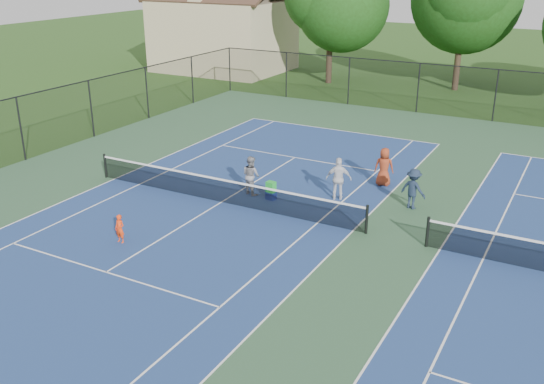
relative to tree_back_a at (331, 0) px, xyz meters
The scene contains 13 objects.
ground 27.95m from the tree_back_a, 61.56° to the right, with size 140.00×140.00×0.00m, color #234716.
court_pad 27.95m from the tree_back_a, 61.56° to the right, with size 36.00×36.00×0.01m, color #315835.
tennis_court_left 25.44m from the tree_back_a, 75.96° to the right, with size 12.00×23.83×1.07m.
perimeter_fence 27.65m from the tree_back_a, 61.56° to the right, with size 36.08×36.08×3.02m.
tree_back_a is the anchor object (origin of this frame).
clapboard_house 10.47m from the tree_back_a, behind, with size 10.80×8.10×7.65m.
child_player 29.54m from the tree_back_a, 80.14° to the right, with size 0.36×0.24×0.99m, color #FD3D10.
instructor 24.14m from the tree_back_a, 73.87° to the right, with size 0.77×0.60×1.58m, color gray.
bystander_a 24.22m from the tree_back_a, 65.40° to the right, with size 1.00×0.42×1.71m, color silver.
bystander_b 25.09m from the tree_back_a, 58.90° to the right, with size 1.02×0.58×1.57m, color #1A273B.
bystander_c 22.66m from the tree_back_a, 60.38° to the right, with size 0.79×0.52×1.63m, color maroon.
ball_crate 24.73m from the tree_back_a, 71.70° to the right, with size 0.37×0.29×0.31m, color navy.
ball_hopper 24.64m from the tree_back_a, 71.70° to the right, with size 0.34×0.27×0.43m, color green.
Camera 1 is at (5.21, -18.22, 8.96)m, focal length 40.00 mm.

